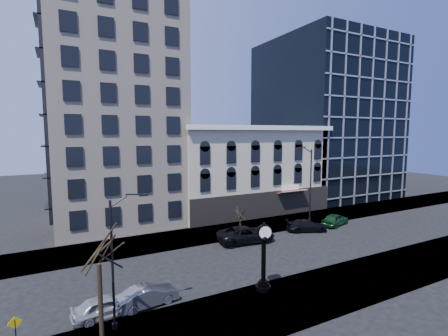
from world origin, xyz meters
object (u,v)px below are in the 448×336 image
warning_sign (15,328)px  car_near_a (106,306)px  street_clock (264,259)px  car_near_b (148,296)px  street_lamp_near (122,226)px

warning_sign → car_near_a: 4.99m
street_clock → car_near_b: 8.37m
street_clock → car_near_a: size_ratio=1.24×
warning_sign → car_near_b: 7.55m
street_lamp_near → car_near_b: bearing=44.9°
street_clock → car_near_a: street_clock is taller
street_clock → street_lamp_near: street_lamp_near is taller
car_near_a → car_near_b: size_ratio=0.99×
street_lamp_near → warning_sign: 7.14m
street_clock → car_near_b: street_clock is taller
street_clock → warning_sign: 15.25m
street_clock → warning_sign: (-15.22, 0.00, -0.84)m
warning_sign → car_near_b: (7.25, 1.90, -0.88)m
street_lamp_near → car_near_a: bearing=114.6°
warning_sign → car_near_a: bearing=9.9°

